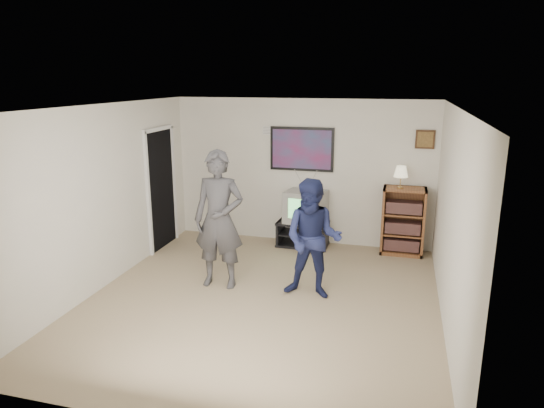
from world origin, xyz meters
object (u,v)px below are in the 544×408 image
at_px(bookshelf, 403,221).
at_px(person_tall, 219,220).
at_px(media_stand, 303,234).
at_px(person_short, 313,239).
at_px(crt_television, 306,207).

xyz_separation_m(bookshelf, person_tall, (-2.45, -1.95, 0.40)).
bearing_deg(media_stand, person_short, -73.02).
relative_size(media_stand, bookshelf, 0.79).
bearing_deg(bookshelf, person_short, -119.96).
bearing_deg(media_stand, crt_television, 1.95).
height_order(media_stand, person_tall, person_tall).
bearing_deg(crt_television, person_tall, -104.18).
xyz_separation_m(media_stand, person_tall, (-0.79, -1.90, 0.74)).
distance_m(person_tall, person_short, 1.32).
relative_size(crt_television, person_tall, 0.34).
bearing_deg(crt_television, person_short, -66.73).
bearing_deg(person_tall, crt_television, 63.35).
bearing_deg(media_stand, bookshelf, 3.68).
distance_m(bookshelf, person_tall, 3.16).
distance_m(bookshelf, person_short, 2.29).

